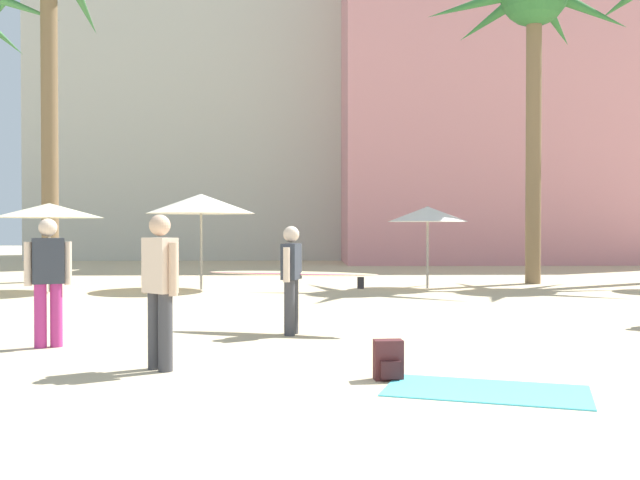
{
  "coord_description": "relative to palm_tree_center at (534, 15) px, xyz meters",
  "views": [
    {
      "loc": [
        -0.74,
        -4.87,
        1.6
      ],
      "look_at": [
        -0.42,
        7.5,
        1.39
      ],
      "focal_mm": 40.1,
      "sensor_mm": 36.0,
      "label": 1
    }
  ],
  "objects": [
    {
      "name": "hotel_pink",
      "position": [
        3.96,
        14.78,
        0.4
      ],
      "size": [
        17.35,
        10.36,
        16.16
      ],
      "primitive_type": "cube",
      "color": "pink",
      "rests_on": "ground"
    },
    {
      "name": "cafe_umbrella_1",
      "position": [
        -12.92,
        -2.37,
        -5.65
      ],
      "size": [
        2.64,
        2.64,
        2.21
      ],
      "color": "gray",
      "rests_on": "ground"
    },
    {
      "name": "palm_tree_center",
      "position": [
        0.0,
        0.0,
        0.0
      ],
      "size": [
        6.15,
        5.58,
        9.3
      ],
      "color": "brown",
      "rests_on": "ground"
    },
    {
      "name": "beach_towel",
      "position": [
        -4.83,
        -13.39,
        -7.67
      ],
      "size": [
        2.17,
        1.58,
        0.01
      ],
      "primitive_type": "cube",
      "rotation": [
        0.0,
        0.0,
        -0.32
      ],
      "color": "#4CC6D6",
      "rests_on": "ground"
    },
    {
      "name": "ground",
      "position": [
        -5.89,
        -15.41,
        -7.68
      ],
      "size": [
        120.0,
        120.0,
        0.0
      ],
      "primitive_type": "plane",
      "color": "#C6B28C"
    },
    {
      "name": "person_mid_left",
      "position": [
        -10.02,
        -10.68,
        -6.73
      ],
      "size": [
        0.59,
        0.36,
        1.72
      ],
      "rotation": [
        0.0,
        0.0,
        5.11
      ],
      "color": "#B7337F",
      "rests_on": "ground"
    },
    {
      "name": "person_far_left",
      "position": [
        -8.22,
        -12.26,
        -6.72
      ],
      "size": [
        0.5,
        0.49,
        1.75
      ],
      "rotation": [
        0.0,
        0.0,
        3.95
      ],
      "color": "#3D3D42",
      "rests_on": "ground"
    },
    {
      "name": "cafe_umbrella_3",
      "position": [
        -3.31,
        -1.52,
        -5.72
      ],
      "size": [
        2.11,
        2.11,
        2.16
      ],
      "color": "gray",
      "rests_on": "ground"
    },
    {
      "name": "person_far_right",
      "position": [
        -6.79,
        -9.49,
        -6.79
      ],
      "size": [
        2.72,
        1.17,
        1.62
      ],
      "rotation": [
        0.0,
        0.0,
        2.88
      ],
      "color": "#3D3D42",
      "rests_on": "ground"
    },
    {
      "name": "cafe_umbrella_0",
      "position": [
        -9.25,
        -1.73,
        -5.46
      ],
      "size": [
        2.8,
        2.8,
        2.48
      ],
      "color": "gray",
      "rests_on": "ground"
    },
    {
      "name": "backpack",
      "position": [
        -5.72,
        -12.83,
        -7.48
      ],
      "size": [
        0.31,
        0.26,
        0.42
      ],
      "rotation": [
        0.0,
        0.0,
        4.79
      ],
      "color": "#4B2022",
      "rests_on": "ground"
    }
  ]
}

